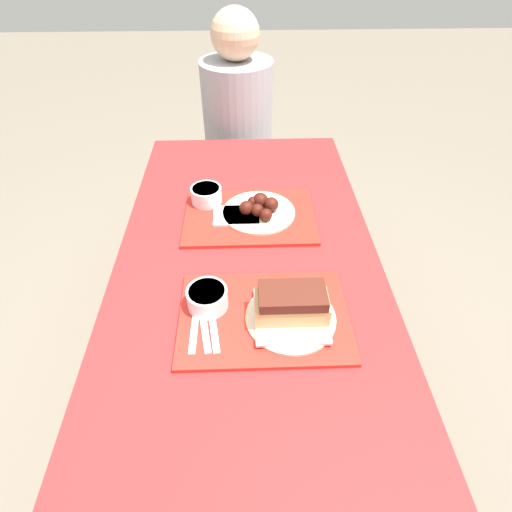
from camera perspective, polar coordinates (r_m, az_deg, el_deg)
The scene contains 15 objects.
ground_plane at distance 1.73m, azimuth -0.75°, elevation -20.91°, with size 12.00×12.00×0.00m, color #706656.
picnic_table at distance 1.18m, azimuth -1.04°, elevation -6.48°, with size 0.77×1.67×0.76m.
picnic_bench_far at distance 2.17m, azimuth -1.56°, elevation 10.21°, with size 0.73×0.28×0.48m.
tray_near at distance 1.01m, azimuth 1.14°, elevation -8.67°, with size 0.42×0.30×0.01m.
tray_far at distance 1.31m, azimuth -0.94°, elevation 5.63°, with size 0.42×0.30×0.01m.
bowl_coleslaw_near at distance 1.01m, azimuth -6.97°, elevation -5.87°, with size 0.10×0.10×0.05m.
brisket_sandwich_plate at distance 0.97m, azimuth 5.07°, elevation -7.43°, with size 0.22×0.22×0.10m.
plastic_fork_near at distance 0.99m, azimuth -7.45°, elevation -9.64°, with size 0.05×0.17×0.00m.
plastic_knife_near at distance 0.99m, azimuth -6.16°, elevation -9.63°, with size 0.04×0.17×0.00m.
plastic_spoon_near at distance 0.99m, azimuth -8.73°, elevation -9.64°, with size 0.02×0.17×0.00m.
condiment_packet at distance 1.04m, azimuth 2.19°, elevation -5.47°, with size 0.04×0.03×0.01m.
bowl_coleslaw_far at distance 1.36m, azimuth -7.11°, elevation 8.77°, with size 0.10×0.10×0.05m.
wings_plate_far at distance 1.30m, azimuth 0.45°, elevation 6.78°, with size 0.24×0.24×0.06m.
napkin_far at distance 1.30m, azimuth -2.83°, elevation 5.81°, with size 0.15×0.10×0.01m.
person_seated_across at distance 1.98m, azimuth -2.65°, elevation 20.03°, with size 0.33×0.33×0.74m.
Camera 1 is at (-0.01, -0.78, 1.55)m, focal length 28.00 mm.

